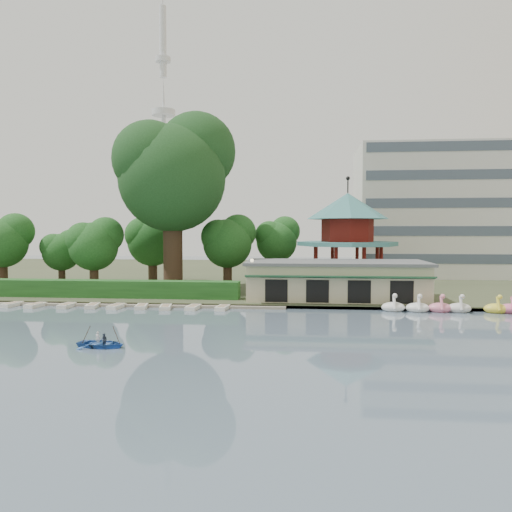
# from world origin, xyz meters

# --- Properties ---
(ground_plane) EXTENTS (220.00, 220.00, 0.00)m
(ground_plane) POSITION_xyz_m (0.00, 0.00, 0.00)
(ground_plane) COLOR slate
(ground_plane) RESTS_ON ground
(shore) EXTENTS (220.00, 70.00, 0.40)m
(shore) POSITION_xyz_m (0.00, 52.00, 0.20)
(shore) COLOR #424930
(shore) RESTS_ON ground
(embankment) EXTENTS (220.00, 0.60, 0.30)m
(embankment) POSITION_xyz_m (0.00, 17.30, 0.15)
(embankment) COLOR gray
(embankment) RESTS_ON ground
(dock) EXTENTS (34.00, 1.60, 0.24)m
(dock) POSITION_xyz_m (-12.00, 17.20, 0.12)
(dock) COLOR gray
(dock) RESTS_ON ground
(boathouse) EXTENTS (18.60, 9.39, 3.90)m
(boathouse) POSITION_xyz_m (10.00, 21.97, 2.37)
(boathouse) COLOR #C4BA95
(boathouse) RESTS_ON shore
(pavilion) EXTENTS (12.40, 12.40, 13.50)m
(pavilion) POSITION_xyz_m (12.00, 32.00, 7.48)
(pavilion) COLOR #C4BA95
(pavilion) RESTS_ON shore
(office_building) EXTENTS (38.00, 18.00, 20.00)m
(office_building) POSITION_xyz_m (32.67, 49.00, 9.73)
(office_building) COLOR silver
(office_building) RESTS_ON shore
(broadcast_tower) EXTENTS (8.00, 8.00, 96.00)m
(broadcast_tower) POSITION_xyz_m (-42.00, 140.00, 33.98)
(broadcast_tower) COLOR silver
(broadcast_tower) RESTS_ON ground
(hedge) EXTENTS (30.00, 2.00, 1.80)m
(hedge) POSITION_xyz_m (-15.00, 20.50, 1.30)
(hedge) COLOR #225A21
(hedge) RESTS_ON shore
(lamp_post) EXTENTS (0.36, 0.36, 4.28)m
(lamp_post) POSITION_xyz_m (1.50, 19.00, 3.34)
(lamp_post) COLOR black
(lamp_post) RESTS_ON shore
(big_tree) EXTENTS (14.03, 13.07, 21.51)m
(big_tree) POSITION_xyz_m (-8.83, 28.21, 14.80)
(big_tree) COLOR #3A281C
(big_tree) RESTS_ON shore
(small_trees) EXTENTS (39.26, 16.41, 9.59)m
(small_trees) POSITION_xyz_m (-13.85, 31.68, 6.24)
(small_trees) COLOR #3A281C
(small_trees) RESTS_ON shore
(swan_boats) EXTENTS (12.61, 1.97, 1.92)m
(swan_boats) POSITION_xyz_m (20.31, 16.56, 0.40)
(swan_boats) COLOR white
(swan_boats) RESTS_ON ground
(moored_rowboats) EXTENTS (27.42, 2.70, 0.36)m
(moored_rowboats) POSITION_xyz_m (-14.09, 15.83, 0.18)
(moored_rowboats) COLOR white
(moored_rowboats) RESTS_ON ground
(rowboat_with_passengers) EXTENTS (4.83, 3.77, 2.01)m
(rowboat_with_passengers) POSITION_xyz_m (-6.31, 0.20, 0.46)
(rowboat_with_passengers) COLOR #3466B7
(rowboat_with_passengers) RESTS_ON ground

